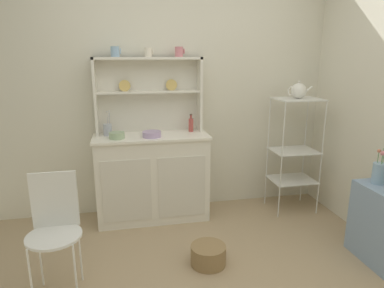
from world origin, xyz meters
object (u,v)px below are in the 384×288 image
hutch_shelf_unit (148,89)px  side_shelf_blue (383,225)px  cup_sky_0 (115,52)px  hutch_cabinet (152,176)px  flower_vase (379,172)px  jam_bottle (191,124)px  floor_basket (208,255)px  utensil_jar (108,129)px  bowl_mixing_large (117,135)px  porcelain_teapot (298,91)px  wire_chair (54,223)px  bakers_rack (295,143)px

hutch_shelf_unit → side_shelf_blue: bearing=-37.3°
side_shelf_blue → cup_sky_0: bearing=147.9°
hutch_cabinet → flower_vase: 2.00m
jam_bottle → floor_basket: bearing=-93.6°
hutch_shelf_unit → side_shelf_blue: size_ratio=1.68×
jam_bottle → utensil_jar: bearing=-179.4°
cup_sky_0 → bowl_mixing_large: bearing=-97.3°
hutch_shelf_unit → porcelain_teapot: (1.46, -0.26, -0.02)m
hutch_shelf_unit → jam_bottle: (0.41, -0.08, -0.35)m
hutch_cabinet → porcelain_teapot: 1.68m
side_shelf_blue → bowl_mixing_large: bowl_mixing_large is taller
hutch_cabinet → side_shelf_blue: 2.05m
bowl_mixing_large → porcelain_teapot: porcelain_teapot is taller
hutch_cabinet → cup_sky_0: cup_sky_0 is taller
hutch_shelf_unit → utensil_jar: size_ratio=4.31×
bowl_mixing_large → porcelain_teapot: (1.78, -0.02, 0.38)m
jam_bottle → hutch_cabinet: bearing=-168.1°
jam_bottle → porcelain_teapot: porcelain_teapot is taller
floor_basket → bowl_mixing_large: bowl_mixing_large is taller
wire_chair → porcelain_teapot: bearing=23.7°
flower_vase → cup_sky_0: bearing=150.4°
cup_sky_0 → utensil_jar: (-0.11, -0.04, -0.72)m
hutch_cabinet → porcelain_teapot: (1.46, -0.10, 0.82)m
wire_chair → flower_vase: (2.45, -0.02, 0.19)m
side_shelf_blue → bowl_mixing_large: size_ratio=4.30×
side_shelf_blue → cup_sky_0: 2.71m
cup_sky_0 → porcelain_teapot: 1.81m
hutch_cabinet → floor_basket: bearing=-69.1°
bakers_rack → floor_basket: 1.52m
hutch_shelf_unit → floor_basket: bearing=-72.1°
bakers_rack → jam_bottle: bakers_rack is taller
bowl_mixing_large → bakers_rack: bearing=-0.7°
bakers_rack → hutch_shelf_unit: bearing=169.9°
floor_basket → cup_sky_0: 1.97m
hutch_shelf_unit → jam_bottle: hutch_shelf_unit is taller
hutch_shelf_unit → wire_chair: (-0.75, -1.16, -0.77)m
jam_bottle → flower_vase: bearing=-40.3°
wire_chair → utensil_jar: size_ratio=3.55×
bakers_rack → floor_basket: bakers_rack is taller
hutch_shelf_unit → side_shelf_blue: 2.35m
hutch_shelf_unit → utensil_jar: bearing=-168.0°
flower_vase → porcelain_teapot: bearing=104.9°
floor_basket → porcelain_teapot: porcelain_teapot is taller
wire_chair → jam_bottle: jam_bottle is taller
side_shelf_blue → utensil_jar: utensil_jar is taller
bowl_mixing_large → hutch_cabinet: bearing=12.8°
wire_chair → bowl_mixing_large: 1.08m
utensil_jar → bowl_mixing_large: bearing=-60.6°
side_shelf_blue → flower_vase: size_ratio=2.08×
hutch_shelf_unit → jam_bottle: size_ratio=5.80×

